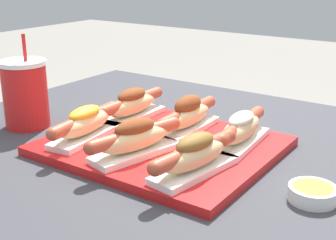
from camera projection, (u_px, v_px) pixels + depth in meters
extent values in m
cube|color=red|center=(162.00, 145.00, 0.95)|extent=(0.43, 0.37, 0.02)
cube|color=white|center=(86.00, 136.00, 0.96)|extent=(0.08, 0.18, 0.01)
ellipsoid|color=#E5C184|center=(85.00, 123.00, 0.95)|extent=(0.07, 0.16, 0.04)
cylinder|color=#AD472D|center=(85.00, 119.00, 0.95)|extent=(0.05, 0.19, 0.03)
sphere|color=#AD472D|center=(53.00, 134.00, 0.86)|extent=(0.03, 0.03, 0.03)
sphere|color=#AD472D|center=(112.00, 107.00, 1.03)|extent=(0.03, 0.03, 0.03)
ellipsoid|color=gold|center=(85.00, 113.00, 0.94)|extent=(0.05, 0.09, 0.02)
cube|color=white|center=(135.00, 152.00, 0.87)|extent=(0.10, 0.19, 0.01)
ellipsoid|color=#E5C184|center=(135.00, 138.00, 0.86)|extent=(0.08, 0.16, 0.04)
cylinder|color=#AD472D|center=(135.00, 135.00, 0.86)|extent=(0.07, 0.19, 0.03)
sphere|color=#AD472D|center=(91.00, 148.00, 0.80)|extent=(0.03, 0.03, 0.03)
sphere|color=#AD472D|center=(174.00, 123.00, 0.92)|extent=(0.03, 0.03, 0.03)
ellipsoid|color=brown|center=(135.00, 127.00, 0.86)|extent=(0.06, 0.09, 0.03)
cube|color=white|center=(195.00, 170.00, 0.80)|extent=(0.09, 0.19, 0.01)
ellipsoid|color=#E5C184|center=(195.00, 155.00, 0.79)|extent=(0.07, 0.16, 0.04)
cylinder|color=#AD472D|center=(195.00, 151.00, 0.79)|extent=(0.05, 0.19, 0.03)
sphere|color=#AD472D|center=(155.00, 169.00, 0.72)|extent=(0.03, 0.03, 0.03)
sphere|color=#AD472D|center=(229.00, 136.00, 0.86)|extent=(0.03, 0.03, 0.03)
ellipsoid|color=brown|center=(195.00, 142.00, 0.78)|extent=(0.05, 0.09, 0.03)
cube|color=white|center=(132.00, 116.00, 1.08)|extent=(0.06, 0.18, 0.01)
ellipsoid|color=#E5C184|center=(132.00, 104.00, 1.07)|extent=(0.05, 0.16, 0.04)
cylinder|color=#AD472D|center=(132.00, 101.00, 1.07)|extent=(0.03, 0.19, 0.03)
sphere|color=#AD472D|center=(103.00, 112.00, 0.99)|extent=(0.03, 0.03, 0.03)
sphere|color=#AD472D|center=(157.00, 92.00, 1.14)|extent=(0.03, 0.03, 0.03)
ellipsoid|color=brown|center=(132.00, 95.00, 1.06)|extent=(0.04, 0.09, 0.03)
cube|color=white|center=(188.00, 128.00, 1.00)|extent=(0.06, 0.18, 0.01)
ellipsoid|color=#E5C184|center=(188.00, 116.00, 0.99)|extent=(0.05, 0.16, 0.04)
cylinder|color=#AD472D|center=(188.00, 112.00, 0.99)|extent=(0.03, 0.19, 0.03)
sphere|color=#AD472D|center=(162.00, 125.00, 0.91)|extent=(0.03, 0.03, 0.03)
sphere|color=#AD472D|center=(210.00, 101.00, 1.07)|extent=(0.03, 0.03, 0.03)
ellipsoid|color=brown|center=(188.00, 104.00, 0.98)|extent=(0.04, 0.09, 0.04)
cube|color=white|center=(240.00, 142.00, 0.92)|extent=(0.07, 0.18, 0.01)
ellipsoid|color=#E5C184|center=(241.00, 129.00, 0.92)|extent=(0.06, 0.16, 0.04)
cylinder|color=#AD472D|center=(241.00, 125.00, 0.91)|extent=(0.04, 0.19, 0.03)
sphere|color=#AD472D|center=(221.00, 141.00, 0.83)|extent=(0.03, 0.03, 0.03)
sphere|color=#AD472D|center=(258.00, 112.00, 0.99)|extent=(0.03, 0.03, 0.03)
ellipsoid|color=silver|center=(241.00, 119.00, 0.91)|extent=(0.05, 0.09, 0.02)
cylinder|color=white|center=(313.00, 194.00, 0.74)|extent=(0.08, 0.08, 0.02)
cylinder|color=yellow|center=(313.00, 189.00, 0.74)|extent=(0.06, 0.06, 0.01)
cylinder|color=red|center=(26.00, 96.00, 1.06)|extent=(0.10, 0.10, 0.14)
cylinder|color=white|center=(22.00, 63.00, 1.04)|extent=(0.10, 0.10, 0.01)
cylinder|color=red|center=(24.00, 48.00, 1.02)|extent=(0.01, 0.01, 0.06)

